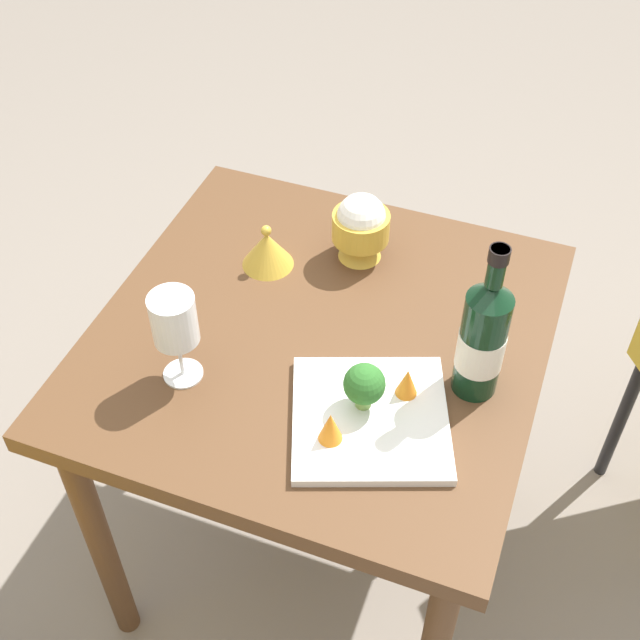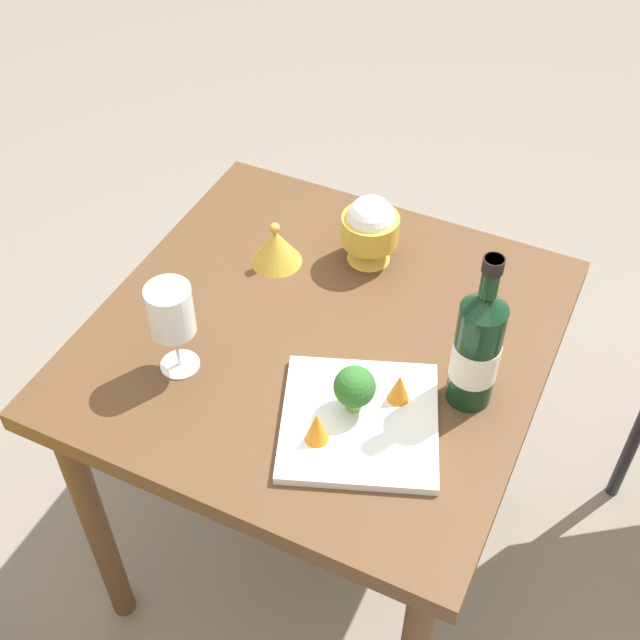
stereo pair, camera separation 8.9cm
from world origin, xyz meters
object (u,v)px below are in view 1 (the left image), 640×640
at_px(rice_bowl, 362,226).
at_px(rice_bowl_lid, 267,249).
at_px(wine_glass, 174,321).
at_px(carrot_garnish_left, 407,382).
at_px(broccoli_floret, 364,385).
at_px(carrot_garnish_right, 330,427).
at_px(wine_bottle, 483,338).
at_px(serving_plate, 370,418).

xyz_separation_m(rice_bowl, rice_bowl_lid, (0.09, -0.16, -0.04)).
distance_m(wine_glass, carrot_garnish_left, 0.39).
relative_size(wine_glass, broccoli_floret, 2.09).
bearing_deg(carrot_garnish_right, wine_bottle, 137.05).
bearing_deg(serving_plate, wine_bottle, 133.65).
distance_m(wine_bottle, rice_bowl, 0.38).
relative_size(broccoli_floret, carrot_garnish_right, 1.47).
bearing_deg(carrot_garnish_right, rice_bowl_lid, -144.18).
bearing_deg(wine_bottle, carrot_garnish_left, -55.69).
bearing_deg(serving_plate, carrot_garnish_left, 148.39).
distance_m(wine_bottle, wine_glass, 0.49).
xyz_separation_m(rice_bowl, carrot_garnish_left, (0.31, 0.18, -0.03)).
distance_m(serving_plate, broccoli_floret, 0.06).
xyz_separation_m(rice_bowl, broccoli_floret, (0.36, 0.13, -0.01)).
bearing_deg(wine_glass, serving_plate, 92.80).
relative_size(wine_glass, serving_plate, 0.56).
xyz_separation_m(serving_plate, carrot_garnish_left, (-0.07, 0.04, 0.04)).
xyz_separation_m(wine_bottle, carrot_garnish_left, (0.07, -0.10, -0.07)).
relative_size(wine_glass, carrot_garnish_left, 3.25).
bearing_deg(carrot_garnish_left, wine_bottle, 124.31).
height_order(broccoli_floret, carrot_garnish_right, broccoli_floret).
bearing_deg(broccoli_floret, rice_bowl_lid, -134.12).
bearing_deg(broccoli_floret, rice_bowl, -160.87).
bearing_deg(broccoli_floret, serving_plate, 47.30).
xyz_separation_m(broccoli_floret, carrot_garnish_right, (0.08, -0.03, -0.02)).
xyz_separation_m(wine_glass, rice_bowl_lid, (-0.31, 0.02, -0.09)).
distance_m(wine_glass, rice_bowl_lid, 0.32).
distance_m(wine_bottle, carrot_garnish_right, 0.28).
bearing_deg(rice_bowl_lid, wine_glass, -4.53).
height_order(rice_bowl, rice_bowl_lid, rice_bowl).
distance_m(rice_bowl, carrot_garnish_left, 0.37).
relative_size(wine_glass, rice_bowl_lid, 1.79).
bearing_deg(wine_bottle, rice_bowl_lid, -110.08).
relative_size(rice_bowl, rice_bowl_lid, 1.42).
relative_size(rice_bowl_lid, carrot_garnish_left, 1.82).
relative_size(rice_bowl, carrot_garnish_right, 2.43).
xyz_separation_m(rice_bowl_lid, broccoli_floret, (0.28, 0.29, 0.03)).
bearing_deg(rice_bowl, wine_bottle, 48.80).
xyz_separation_m(rice_bowl, carrot_garnish_right, (0.44, 0.10, -0.03)).
xyz_separation_m(serving_plate, carrot_garnish_right, (0.07, -0.04, 0.04)).
bearing_deg(carrot_garnish_left, rice_bowl, -149.71).
bearing_deg(wine_bottle, serving_plate, -46.35).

